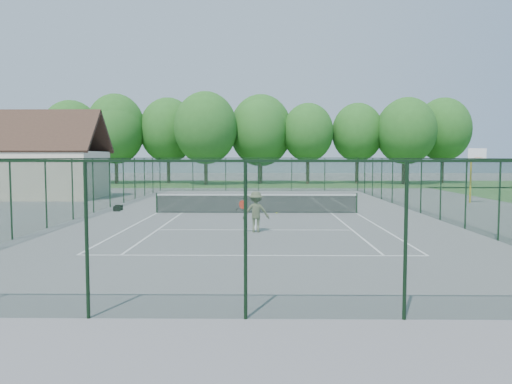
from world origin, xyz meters
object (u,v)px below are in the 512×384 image
at_px(basketball_goal, 474,165).
at_px(tennis_player, 256,212).
at_px(tennis_net, 256,203).
at_px(sports_bag_a, 117,209).

xyz_separation_m(basketball_goal, tennis_player, (-14.30, -12.92, -1.73)).
bearing_deg(tennis_player, tennis_net, 90.48).
xyz_separation_m(sports_bag_a, tennis_player, (8.01, -7.75, 0.69)).
bearing_deg(tennis_net, basketball_goal, 22.47).
bearing_deg(basketball_goal, tennis_net, -157.53).
bearing_deg(basketball_goal, tennis_player, -137.90).
distance_m(basketball_goal, sports_bag_a, 23.04).
xyz_separation_m(tennis_net, tennis_player, (0.06, -6.99, 0.26)).
distance_m(sports_bag_a, tennis_player, 11.17).
bearing_deg(sports_bag_a, tennis_net, -4.66).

